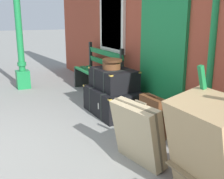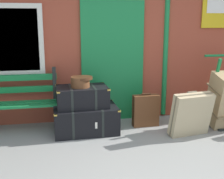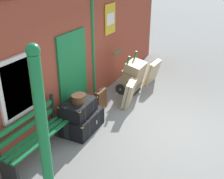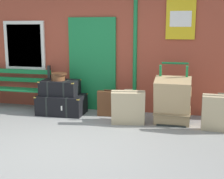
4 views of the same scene
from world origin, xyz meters
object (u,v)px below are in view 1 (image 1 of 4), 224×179
Objects in this scene: steamer_trunk_base at (113,101)px; suitcase_charcoal at (153,116)px; suitcase_slate at (138,134)px; steamer_trunk_middle at (114,79)px; lamp_post at (20,41)px; platform_bench at (98,73)px; round_hatbox at (112,63)px; large_brown_trunk at (213,150)px.

steamer_trunk_base is 1.77× the size of suitcase_charcoal.
steamer_trunk_middle is at bearing 162.51° from suitcase_slate.
lamp_post is 3.90× the size of suitcase_slate.
platform_bench is (1.18, 1.33, -0.60)m from lamp_post.
lamp_post is 2.59m from round_hatbox.
lamp_post reaches higher than steamer_trunk_base.
large_brown_trunk is (4.82, 0.82, -0.56)m from lamp_post.
suitcase_slate is at bearing -163.55° from large_brown_trunk.
suitcase_slate is at bearing -16.75° from steamer_trunk_base.
suitcase_slate is (2.82, -0.75, -0.10)m from platform_bench.
lamp_post is 8.16× the size of round_hatbox.
lamp_post is 4.10m from suitcase_slate.
suitcase_slate is (1.58, -0.48, 0.14)m from steamer_trunk_base.
platform_bench reaches higher than steamer_trunk_base.
suitcase_charcoal is at bearing 18.40° from lamp_post.
suitcase_slate is (1.63, -0.51, -0.23)m from steamer_trunk_middle.
round_hatbox reaches higher than steamer_trunk_middle.
steamer_trunk_base is 0.37m from steamer_trunk_middle.
steamer_trunk_base is 2.43m from large_brown_trunk.
steamer_trunk_middle reaches higher than steamer_trunk_base.
steamer_trunk_base is at bearing 163.25° from suitcase_slate.
round_hatbox is 1.23m from suitcase_charcoal.
platform_bench reaches higher than steamer_trunk_middle.
suitcase_slate is at bearing -45.68° from suitcase_charcoal.
lamp_post is at bearing -131.59° from platform_bench.
suitcase_charcoal is (1.09, 0.08, -0.57)m from round_hatbox.
platform_bench is at bearing 168.62° from steamer_trunk_middle.
platform_bench is 1.22m from steamer_trunk_middle.
steamer_trunk_base is at bearing -174.94° from suitcase_charcoal.
suitcase_slate reaches higher than steamer_trunk_base.
round_hatbox is 0.48× the size of suitcase_slate.
round_hatbox is 2.51m from large_brown_trunk.
steamer_trunk_middle reaches higher than suitcase_slate.
large_brown_trunk reaches higher than suitcase_charcoal.
large_brown_trunk is (2.47, -0.25, -0.36)m from round_hatbox.
suitcase_charcoal is at bearing 4.09° from round_hatbox.
round_hatbox reaches higher than steamer_trunk_base.
round_hatbox is at bearing 163.46° from suitcase_slate.
steamer_trunk_base is 3.02× the size of round_hatbox.
suitcase_charcoal is at bearing 166.76° from large_brown_trunk.
suitcase_charcoal is (3.44, 1.15, -0.77)m from lamp_post.
steamer_trunk_base is 0.63m from round_hatbox.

